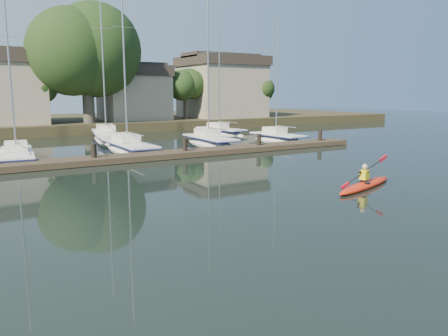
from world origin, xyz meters
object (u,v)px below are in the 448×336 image
sailboat_3 (210,146)px  sailboat_1 (17,163)px  dock (142,157)px  sailboat_7 (221,135)px  sailboat_4 (277,142)px  sailboat_6 (107,141)px  kayak (365,184)px  sailboat_2 (129,153)px

sailboat_3 → sailboat_1: bearing=-172.5°
dock → sailboat_7: bearing=43.7°
sailboat_4 → sailboat_7: 8.05m
sailboat_6 → dock: bearing=-85.7°
sailboat_6 → kayak: bearing=-70.2°
sailboat_1 → sailboat_2: size_ratio=0.87×
kayak → sailboat_2: size_ratio=0.32×
sailboat_3 → sailboat_6: size_ratio=0.77×
sailboat_2 → sailboat_7: sailboat_2 is taller
kayak → sailboat_3: (2.20, 18.21, -0.38)m
dock → sailboat_4: size_ratio=2.98×
kayak → sailboat_7: size_ratio=0.40×
dock → kayak: bearing=-66.5°
sailboat_4 → sailboat_2: bearing=175.7°
sailboat_6 → sailboat_7: sailboat_6 is taller
sailboat_1 → sailboat_6: sailboat_6 is taller
dock → sailboat_3: (7.82, 5.31, -0.39)m
sailboat_4 → sailboat_6: sailboat_6 is taller
dock → sailboat_2: size_ratio=2.27×
dock → sailboat_2: (0.70, 4.68, -0.39)m
sailboat_2 → sailboat_1: bearing=-173.3°
sailboat_4 → sailboat_6: 15.38m
kayak → sailboat_4: 19.42m
sailboat_1 → sailboat_3: size_ratio=1.02×
sailboat_6 → sailboat_7: 11.54m
kayak → sailboat_2: bearing=88.3°
sailboat_6 → sailboat_7: size_ratio=1.39×
dock → sailboat_7: 18.08m
sailboat_1 → sailboat_4: size_ratio=1.14×
sailboat_6 → sailboat_1: bearing=-120.5°
sailboat_4 → kayak: bearing=-119.9°
dock → sailboat_6: size_ratio=2.04×
sailboat_2 → sailboat_3: size_ratio=1.17×
sailboat_2 → sailboat_6: (0.86, 8.58, -0.01)m
sailboat_7 → sailboat_2: bearing=-157.1°
sailboat_2 → sailboat_3: bearing=4.9°
sailboat_1 → sailboat_3: sailboat_1 is taller
sailboat_2 → sailboat_4: (13.52, -0.16, 0.00)m
sailboat_2 → sailboat_3: 7.15m
sailboat_1 → sailboat_3: (14.63, 1.52, -0.01)m
kayak → sailboat_7: 26.46m
dock → sailboat_4: 14.92m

